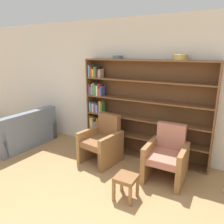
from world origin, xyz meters
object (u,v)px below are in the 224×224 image
(bookshelf, at_px, (134,111))
(bowl_brass, at_px, (180,57))
(bowl_terracotta, at_px, (118,57))
(footstool, at_px, (126,181))
(couch, at_px, (21,133))
(armchair_cushioned, at_px, (167,156))
(armchair_leather, at_px, (102,142))

(bookshelf, relative_size, bowl_brass, 9.65)
(bowl_brass, bearing_deg, bowl_terracotta, -180.00)
(footstool, bearing_deg, bowl_brass, 76.81)
(couch, distance_m, armchair_cushioned, 3.35)
(couch, height_order, footstool, couch)
(armchair_leather, bearing_deg, bookshelf, -114.68)
(armchair_leather, relative_size, armchair_cushioned, 1.00)
(bowl_brass, xyz_separation_m, armchair_cushioned, (0.03, -0.58, -1.61))
(bookshelf, distance_m, couch, 2.69)
(bowl_terracotta, xyz_separation_m, bowl_brass, (1.21, 0.00, 0.02))
(armchair_cushioned, distance_m, footstool, 0.91)
(armchair_leather, bearing_deg, armchair_cushioned, -170.57)
(bowl_terracotta, xyz_separation_m, footstool, (0.88, -1.40, -1.71))
(bookshelf, xyz_separation_m, bowl_brass, (0.84, -0.02, 1.08))
(bookshelf, height_order, armchair_leather, bookshelf)
(bookshelf, relative_size, armchair_cushioned, 2.80)
(bookshelf, bearing_deg, footstool, -70.31)
(bookshelf, height_order, armchair_cushioned, bookshelf)
(bowl_terracotta, bearing_deg, armchair_cushioned, -24.85)
(couch, distance_m, armchair_leather, 2.08)
(bowl_terracotta, distance_m, armchair_leather, 1.70)
(bowl_brass, distance_m, armchair_cushioned, 1.71)
(bowl_terracotta, height_order, footstool, bowl_terracotta)
(armchair_cushioned, bearing_deg, bowl_brass, -86.94)
(bookshelf, relative_size, armchair_leather, 2.80)
(bookshelf, height_order, couch, bookshelf)
(bowl_brass, relative_size, couch, 0.18)
(bookshelf, bearing_deg, bowl_terracotta, -176.65)
(armchair_leather, bearing_deg, footstool, 147.43)
(bowl_terracotta, distance_m, bowl_brass, 1.21)
(bowl_terracotta, relative_size, bowl_brass, 0.81)
(couch, distance_m, footstool, 3.03)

